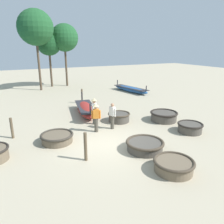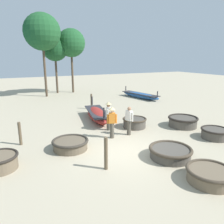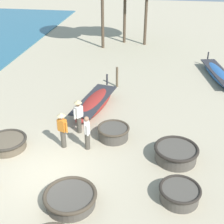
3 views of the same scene
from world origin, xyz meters
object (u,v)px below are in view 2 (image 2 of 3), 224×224
object	(u,v)px
fisherman_by_coracle	(108,114)
coracle_front_right	(70,144)
coracle_weathered	(170,152)
tree_tall_back	(71,43)
long_boat_white_hull	(140,95)
mooring_post_shoreline	(106,153)
tree_leftmost	(55,49)
mooring_post_inland	(20,134)
coracle_nearest	(135,122)
tree_left_mid	(42,32)
fisherman_standing_left	(112,120)
fisherman_hauling	(129,120)
coracle_far_left	(183,121)
mooring_post_mid_beach	(91,102)
long_boat_ochre_hull	(97,114)
coracle_tilted	(215,133)
coracle_beside_post	(210,175)

from	to	relation	value
fisherman_by_coracle	coracle_front_right	bearing A→B (deg)	-148.58
coracle_weathered	tree_tall_back	distance (m)	19.53
long_boat_white_hull	tree_tall_back	distance (m)	9.96
fisherman_by_coracle	mooring_post_shoreline	world-z (taller)	fisherman_by_coracle
mooring_post_shoreline	tree_leftmost	world-z (taller)	tree_leftmost
fisherman_by_coracle	mooring_post_inland	xyz separation A→B (m)	(-4.75, -0.09, -0.39)
coracle_nearest	tree_left_mid	size ratio (longest dim) A/B	0.17
coracle_nearest	fisherman_standing_left	distance (m)	2.33
coracle_front_right	coracle_nearest	bearing A→B (deg)	18.19
fisherman_hauling	mooring_post_inland	bearing A→B (deg)	168.33
tree_leftmost	fisherman_hauling	bearing A→B (deg)	-88.88
coracle_front_right	mooring_post_inland	distance (m)	2.58
coracle_far_left	fisherman_hauling	distance (m)	3.72
mooring_post_inland	mooring_post_shoreline	world-z (taller)	mooring_post_shoreline
tree_leftmost	mooring_post_mid_beach	bearing A→B (deg)	-85.95
mooring_post_mid_beach	long_boat_white_hull	bearing A→B (deg)	20.12
fisherman_standing_left	long_boat_white_hull	bearing A→B (deg)	49.31
coracle_far_left	fisherman_by_coracle	world-z (taller)	fisherman_by_coracle
coracle_weathered	tree_left_mid	distance (m)	18.53
coracle_front_right	tree_tall_back	size ratio (longest dim) A/B	0.23
mooring_post_mid_beach	tree_leftmost	distance (m)	10.34
long_boat_white_hull	long_boat_ochre_hull	xyz separation A→B (m)	(-6.98, -5.35, 0.07)
fisherman_hauling	mooring_post_shoreline	world-z (taller)	fisherman_hauling
long_boat_ochre_hull	tree_left_mid	xyz separation A→B (m)	(-1.46, 10.63, 6.17)
coracle_far_left	tree_leftmost	bearing A→B (deg)	103.92
tree_left_mid	fisherman_hauling	bearing A→B (deg)	-82.47
coracle_weathered	fisherman_hauling	world-z (taller)	fisherman_hauling
long_boat_ochre_hull	mooring_post_inland	world-z (taller)	long_boat_ochre_hull
mooring_post_inland	mooring_post_mid_beach	world-z (taller)	mooring_post_mid_beach
coracle_tilted	tree_tall_back	size ratio (longest dim) A/B	0.20
mooring_post_inland	tree_leftmost	bearing A→B (deg)	70.95
coracle_nearest	mooring_post_inland	size ratio (longest dim) A/B	1.26
mooring_post_mid_beach	tree_left_mid	xyz separation A→B (m)	(-2.22, 7.56, 5.91)
coracle_nearest	tree_tall_back	xyz separation A→B (m)	(0.51, 14.56, 5.31)
long_boat_ochre_hull	mooring_post_inland	size ratio (longest dim) A/B	3.72
coracle_tilted	long_boat_ochre_hull	distance (m)	7.25
coracle_weathered	coracle_beside_post	world-z (taller)	coracle_beside_post
coracle_front_right	fisherman_by_coracle	world-z (taller)	fisherman_by_coracle
coracle_beside_post	long_boat_ochre_hull	world-z (taller)	long_boat_ochre_hull
coracle_front_right	tree_left_mid	world-z (taller)	tree_left_mid
long_boat_white_hull	tree_leftmost	size ratio (longest dim) A/B	0.78
fisherman_standing_left	mooring_post_mid_beach	xyz separation A→B (m)	(1.39, 6.58, -0.33)
long_boat_white_hull	tree_leftmost	xyz separation A→B (m)	(-6.89, 7.05, 4.72)
coracle_weathered	mooring_post_shoreline	distance (m)	2.87
mooring_post_inland	long_boat_white_hull	bearing A→B (deg)	32.78
fisherman_hauling	mooring_post_mid_beach	bearing A→B (deg)	86.94
coracle_front_right	mooring_post_shoreline	size ratio (longest dim) A/B	1.31
long_boat_ochre_hull	mooring_post_mid_beach	world-z (taller)	long_boat_ochre_hull
coracle_far_left	coracle_weathered	bearing A→B (deg)	-139.90
coracle_far_left	mooring_post_mid_beach	bearing A→B (deg)	116.21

